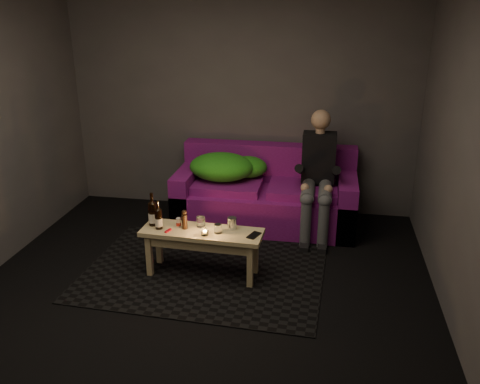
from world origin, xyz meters
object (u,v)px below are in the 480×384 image
Objects in this scene: coffee_table at (202,238)px; steel_cup at (232,223)px; beer_bottle_a at (153,213)px; beer_bottle_b at (159,218)px; sofa at (266,197)px; person at (318,173)px.

coffee_table is 0.30m from steel_cup.
steel_cup is at bearing 2.84° from beer_bottle_a.
beer_bottle_b is at bearing -40.11° from beer_bottle_a.
coffee_table is (-0.42, -1.28, 0.06)m from sofa.
beer_bottle_b is (-0.81, -1.30, 0.24)m from sofa.
steel_cup is at bearing -124.55° from person.
person reaches higher than beer_bottle_a.
coffee_table is at bearing 3.75° from beer_bottle_b.
sofa reaches higher than beer_bottle_b.
coffee_table is 3.54× the size of beer_bottle_a.
beer_bottle_b is (0.08, -0.06, -0.02)m from beer_bottle_a.
sofa is 17.66× the size of steel_cup.
sofa is 1.35m from coffee_table.
beer_bottle_b reaches higher than steel_cup.
steel_cup is at bearing 16.01° from coffee_table.
person is at bearing -15.88° from sofa.
sofa is at bearing 58.25° from beer_bottle_b.
beer_bottle_a reaches higher than steel_cup.
coffee_table is 4.13× the size of beer_bottle_b.
coffee_table is 0.43m from beer_bottle_b.
sofa is at bearing 82.51° from steel_cup.
beer_bottle_b is at bearing -171.22° from steel_cup.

